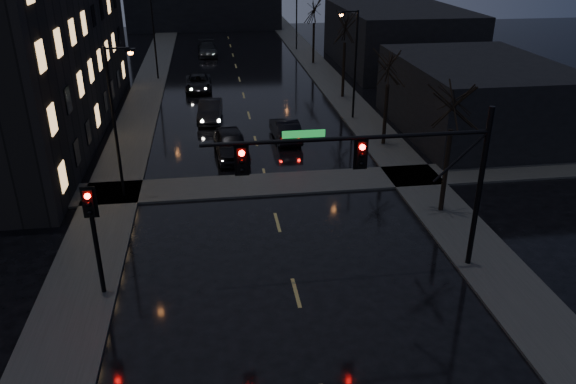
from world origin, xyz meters
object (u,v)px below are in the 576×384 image
object	(u,v)px
oncoming_car_b	(210,111)
lead_car	(285,129)
oncoming_car_d	(207,49)
oncoming_car_c	(198,83)
oncoming_car_a	(231,144)

from	to	relation	value
oncoming_car_b	lead_car	xyz separation A→B (m)	(5.04, -5.09, -0.01)
oncoming_car_d	lead_car	bearing A→B (deg)	-83.57
oncoming_car_c	lead_car	bearing A→B (deg)	-67.59
oncoming_car_a	lead_car	world-z (taller)	oncoming_car_a
oncoming_car_a	lead_car	xyz separation A→B (m)	(3.85, 2.75, -0.10)
oncoming_car_a	oncoming_car_b	size ratio (longest dim) A/B	1.08
lead_car	oncoming_car_b	bearing A→B (deg)	-48.24
oncoming_car_b	oncoming_car_d	size ratio (longest dim) A/B	0.88
oncoming_car_c	lead_car	world-z (taller)	lead_car
oncoming_car_c	lead_car	distance (m)	15.47
oncoming_car_b	oncoming_car_c	size ratio (longest dim) A/B	0.93
oncoming_car_b	oncoming_car_d	xyz separation A→B (m)	(0.07, 24.98, 0.00)
oncoming_car_b	oncoming_car_c	world-z (taller)	oncoming_car_b
oncoming_car_a	lead_car	distance (m)	4.74
oncoming_car_c	lead_car	xyz separation A→B (m)	(5.93, -14.29, 0.06)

